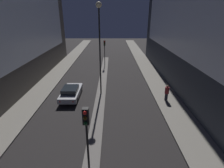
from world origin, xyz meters
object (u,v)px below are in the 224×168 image
(traffic_light_mid, at_px, (104,47))
(pedestrian_on_right_sidewalk, at_px, (166,92))
(traffic_light_near, at_px, (86,129))
(street_lamp, at_px, (99,32))
(car_left_lane, at_px, (71,92))

(traffic_light_mid, height_order, pedestrian_on_right_sidewalk, traffic_light_mid)
(traffic_light_near, height_order, street_lamp, street_lamp)
(traffic_light_near, distance_m, street_lamp, 11.95)
(car_left_lane, xyz_separation_m, pedestrian_on_right_sidewalk, (10.44, -0.84, 0.34))
(traffic_light_mid, bearing_deg, street_lamp, -90.00)
(traffic_light_mid, xyz_separation_m, car_left_lane, (-3.29, -12.87, -2.70))
(traffic_light_near, xyz_separation_m, pedestrian_on_right_sidewalk, (7.15, 9.53, -2.36))
(traffic_light_near, distance_m, traffic_light_mid, 23.25)
(traffic_light_mid, bearing_deg, traffic_light_near, -90.00)
(car_left_lane, relative_size, pedestrian_on_right_sidewalk, 2.58)
(traffic_light_near, relative_size, traffic_light_mid, 1.00)
(traffic_light_mid, distance_m, street_lamp, 12.41)
(traffic_light_near, height_order, pedestrian_on_right_sidewalk, traffic_light_near)
(pedestrian_on_right_sidewalk, bearing_deg, traffic_light_mid, 117.54)
(traffic_light_near, xyz_separation_m, car_left_lane, (-3.29, 10.38, -2.70))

